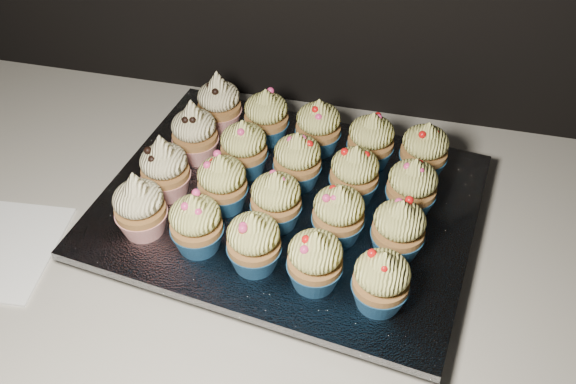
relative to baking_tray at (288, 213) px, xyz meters
name	(u,v)px	position (x,y,z in m)	size (l,w,h in m)	color
worktop	(472,284)	(0.24, -0.04, -0.03)	(2.44, 0.64, 0.04)	beige
baking_tray	(288,213)	(0.00, 0.00, 0.00)	(0.43, 0.33, 0.02)	black
foil_lining	(288,204)	(0.00, 0.00, 0.02)	(0.47, 0.36, 0.01)	silver
cupcake_0	(140,207)	(-0.16, -0.09, 0.06)	(0.06, 0.06, 0.10)	#AE1B18
cupcake_1	(196,224)	(-0.09, -0.10, 0.06)	(0.06, 0.06, 0.08)	navy
cupcake_2	(254,242)	(-0.01, -0.11, 0.06)	(0.06, 0.06, 0.08)	navy
cupcake_3	(315,260)	(0.06, -0.12, 0.06)	(0.06, 0.06, 0.08)	navy
cupcake_4	(381,281)	(0.13, -0.13, 0.06)	(0.06, 0.06, 0.08)	navy
cupcake_5	(165,169)	(-0.16, -0.02, 0.06)	(0.06, 0.06, 0.10)	#AE1B18
cupcake_6	(222,183)	(-0.08, -0.03, 0.06)	(0.06, 0.06, 0.08)	navy
cupcake_7	(276,200)	(-0.01, -0.04, 0.06)	(0.06, 0.06, 0.08)	navy
cupcake_8	(338,214)	(0.07, -0.05, 0.06)	(0.06, 0.06, 0.08)	navy
cupcake_9	(398,229)	(0.14, -0.05, 0.06)	(0.06, 0.06, 0.08)	navy
cupcake_10	(195,133)	(-0.14, 0.06, 0.06)	(0.06, 0.06, 0.10)	#AE1B18
cupcake_11	(244,148)	(-0.07, 0.05, 0.06)	(0.06, 0.06, 0.08)	navy
cupcake_12	(297,161)	(0.00, 0.04, 0.06)	(0.06, 0.06, 0.08)	navy
cupcake_13	(354,174)	(0.08, 0.03, 0.06)	(0.06, 0.06, 0.08)	navy
cupcake_14	(412,187)	(0.15, 0.02, 0.06)	(0.06, 0.06, 0.08)	navy
cupcake_15	(219,104)	(-0.13, 0.13, 0.06)	(0.06, 0.06, 0.10)	#AE1B18
cupcake_16	(266,117)	(-0.06, 0.12, 0.06)	(0.06, 0.06, 0.08)	navy
cupcake_17	(318,127)	(0.02, 0.11, 0.06)	(0.06, 0.06, 0.08)	navy
cupcake_18	(371,141)	(0.09, 0.10, 0.06)	(0.06, 0.06, 0.08)	navy
cupcake_19	(424,151)	(0.16, 0.09, 0.06)	(0.06, 0.06, 0.08)	navy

